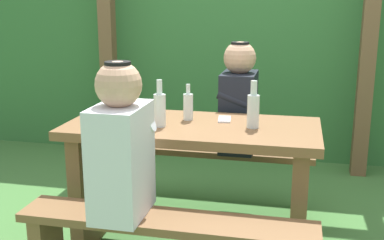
{
  "coord_description": "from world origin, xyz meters",
  "views": [
    {
      "loc": [
        0.56,
        -2.53,
        1.41
      ],
      "look_at": [
        0.0,
        0.0,
        0.76
      ],
      "focal_mm": 45.09,
      "sensor_mm": 36.0,
      "label": 1
    }
  ],
  "objects_px": {
    "cell_phone": "(224,119)",
    "person_black_coat": "(239,101)",
    "bottle_left": "(253,109)",
    "bench_far": "(210,164)",
    "bottle_center": "(188,106)",
    "picnic_table": "(192,165)",
    "drinking_glass": "(149,115)",
    "person_white_shirt": "(121,146)",
    "bottle_right": "(160,108)"
  },
  "relations": [
    {
      "from": "bottle_center",
      "to": "cell_phone",
      "type": "relative_size",
      "value": 1.49
    },
    {
      "from": "drinking_glass",
      "to": "bottle_center",
      "type": "xyz_separation_m",
      "value": [
        0.21,
        0.09,
        0.04
      ]
    },
    {
      "from": "bottle_left",
      "to": "bottle_center",
      "type": "height_order",
      "value": "bottle_left"
    },
    {
      "from": "picnic_table",
      "to": "bench_far",
      "type": "height_order",
      "value": "picnic_table"
    },
    {
      "from": "drinking_glass",
      "to": "bottle_right",
      "type": "distance_m",
      "value": 0.14
    },
    {
      "from": "bench_far",
      "to": "bottle_center",
      "type": "height_order",
      "value": "bottle_center"
    },
    {
      "from": "drinking_glass",
      "to": "cell_phone",
      "type": "height_order",
      "value": "drinking_glass"
    },
    {
      "from": "bench_far",
      "to": "person_black_coat",
      "type": "height_order",
      "value": "person_black_coat"
    },
    {
      "from": "picnic_table",
      "to": "bottle_center",
      "type": "height_order",
      "value": "bottle_center"
    },
    {
      "from": "person_white_shirt",
      "to": "person_black_coat",
      "type": "xyz_separation_m",
      "value": [
        0.4,
        1.11,
        0.0
      ]
    },
    {
      "from": "bottle_left",
      "to": "bottle_center",
      "type": "relative_size",
      "value": 1.23
    },
    {
      "from": "bottle_left",
      "to": "person_black_coat",
      "type": "bearing_deg",
      "value": 104.9
    },
    {
      "from": "drinking_glass",
      "to": "cell_phone",
      "type": "bearing_deg",
      "value": 17.06
    },
    {
      "from": "person_black_coat",
      "to": "bottle_left",
      "type": "distance_m",
      "value": 0.57
    },
    {
      "from": "bottle_left",
      "to": "picnic_table",
      "type": "bearing_deg",
      "value": -179.22
    },
    {
      "from": "person_black_coat",
      "to": "bottle_center",
      "type": "bearing_deg",
      "value": -117.07
    },
    {
      "from": "bottle_center",
      "to": "cell_phone",
      "type": "xyz_separation_m",
      "value": [
        0.21,
        0.04,
        -0.08
      ]
    },
    {
      "from": "bottle_left",
      "to": "cell_phone",
      "type": "relative_size",
      "value": 1.84
    },
    {
      "from": "bottle_right",
      "to": "cell_phone",
      "type": "relative_size",
      "value": 1.84
    },
    {
      "from": "person_black_coat",
      "to": "bottle_center",
      "type": "distance_m",
      "value": 0.52
    },
    {
      "from": "drinking_glass",
      "to": "person_black_coat",
      "type": "bearing_deg",
      "value": 51.17
    },
    {
      "from": "person_black_coat",
      "to": "picnic_table",
      "type": "bearing_deg",
      "value": -108.96
    },
    {
      "from": "picnic_table",
      "to": "cell_phone",
      "type": "height_order",
      "value": "cell_phone"
    },
    {
      "from": "picnic_table",
      "to": "bench_far",
      "type": "xyz_separation_m",
      "value": [
        0.0,
        0.56,
        -0.19
      ]
    },
    {
      "from": "bench_far",
      "to": "bottle_left",
      "type": "xyz_separation_m",
      "value": [
        0.34,
        -0.55,
        0.53
      ]
    },
    {
      "from": "bottle_center",
      "to": "cell_phone",
      "type": "bearing_deg",
      "value": 9.91
    },
    {
      "from": "drinking_glass",
      "to": "bottle_left",
      "type": "xyz_separation_m",
      "value": [
        0.59,
        -0.0,
        0.07
      ]
    },
    {
      "from": "bench_far",
      "to": "drinking_glass",
      "type": "relative_size",
      "value": 18.65
    },
    {
      "from": "person_black_coat",
      "to": "cell_phone",
      "type": "bearing_deg",
      "value": -93.83
    },
    {
      "from": "bench_far",
      "to": "cell_phone",
      "type": "xyz_separation_m",
      "value": [
        0.16,
        -0.43,
        0.43
      ]
    },
    {
      "from": "person_white_shirt",
      "to": "person_black_coat",
      "type": "bearing_deg",
      "value": 70.25
    },
    {
      "from": "drinking_glass",
      "to": "bench_far",
      "type": "bearing_deg",
      "value": 65.51
    },
    {
      "from": "bottle_right",
      "to": "bottle_center",
      "type": "xyz_separation_m",
      "value": [
        0.12,
        0.18,
        -0.02
      ]
    },
    {
      "from": "person_black_coat",
      "to": "bottle_center",
      "type": "height_order",
      "value": "person_black_coat"
    },
    {
      "from": "cell_phone",
      "to": "person_black_coat",
      "type": "bearing_deg",
      "value": 79.26
    },
    {
      "from": "picnic_table",
      "to": "person_white_shirt",
      "type": "xyz_separation_m",
      "value": [
        -0.21,
        -0.55,
        0.26
      ]
    },
    {
      "from": "picnic_table",
      "to": "bench_far",
      "type": "distance_m",
      "value": 0.59
    },
    {
      "from": "drinking_glass",
      "to": "bottle_center",
      "type": "height_order",
      "value": "bottle_center"
    },
    {
      "from": "person_white_shirt",
      "to": "picnic_table",
      "type": "bearing_deg",
      "value": 69.46
    },
    {
      "from": "bottle_left",
      "to": "bench_far",
      "type": "bearing_deg",
      "value": 121.33
    },
    {
      "from": "bottle_right",
      "to": "cell_phone",
      "type": "bearing_deg",
      "value": 33.36
    },
    {
      "from": "bottle_left",
      "to": "bottle_center",
      "type": "bearing_deg",
      "value": 166.52
    },
    {
      "from": "bottle_left",
      "to": "bottle_right",
      "type": "bearing_deg",
      "value": -170.24
    },
    {
      "from": "bench_far",
      "to": "cell_phone",
      "type": "relative_size",
      "value": 10.0
    },
    {
      "from": "bench_far",
      "to": "person_black_coat",
      "type": "distance_m",
      "value": 0.49
    },
    {
      "from": "bench_far",
      "to": "person_black_coat",
      "type": "relative_size",
      "value": 1.95
    },
    {
      "from": "person_white_shirt",
      "to": "cell_phone",
      "type": "relative_size",
      "value": 5.14
    },
    {
      "from": "bench_far",
      "to": "person_black_coat",
      "type": "xyz_separation_m",
      "value": [
        0.19,
        -0.0,
        0.45
      ]
    },
    {
      "from": "drinking_glass",
      "to": "person_white_shirt",
      "type": "bearing_deg",
      "value": -85.48
    },
    {
      "from": "picnic_table",
      "to": "bottle_right",
      "type": "distance_m",
      "value": 0.38
    }
  ]
}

